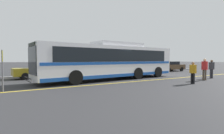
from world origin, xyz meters
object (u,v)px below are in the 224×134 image
Objects in this scene: parked_car_2 at (98,69)px; bus_stop_sign at (2,65)px; pedestrian_2 at (205,68)px; parked_car_3 at (139,67)px; transit_bus at (112,61)px; pedestrian_1 at (193,71)px; parked_car_4 at (170,66)px; pedestrian_0 at (212,68)px; parked_car_1 at (40,70)px.

bus_stop_sign is (-8.65, -6.07, 0.69)m from parked_car_2.
parked_car_2 is 2.46× the size of pedestrian_2.
bus_stop_sign reaches higher than parked_car_3.
transit_bus is 5.96× the size of bus_stop_sign.
parked_car_2 is 2.85× the size of pedestrian_1.
parked_car_3 is 8.89m from pedestrian_2.
parked_car_3 is at bearing -87.41° from parked_car_2.
parked_car_4 is 1.93× the size of bus_stop_sign.
parked_car_4 is at bearing -88.91° from parked_car_2.
pedestrian_1 is at bearing -81.54° from pedestrian_2.
parked_car_3 is at bearing 168.79° from pedestrian_2.
transit_bus is 8.20m from bus_stop_sign.
transit_bus reaches higher than parked_car_3.
parked_car_3 is 1.08× the size of parked_car_4.
parked_car_2 is 2.63× the size of pedestrian_0.
parked_car_2 reaches higher than parked_car_4.
bus_stop_sign is (-20.47, -6.43, 0.67)m from parked_car_4.
pedestrian_0 is at bearing 96.59° from pedestrian_2.
transit_bus is 13.31m from parked_car_4.
parked_car_3 is 2.09× the size of bus_stop_sign.
pedestrian_0 is 1.08× the size of pedestrian_1.
pedestrian_2 is at bearing -131.44° from transit_bus.
parked_car_1 is 17.63m from parked_car_4.
parked_car_1 is 11.76m from parked_car_3.
parked_car_4 is at bearing 136.39° from pedestrian_2.
parked_car_3 is at bearing 91.12° from parked_car_4.
parked_car_1 reaches higher than parked_car_3.
pedestrian_0 reaches higher than parked_car_2.
pedestrian_1 is at bearing 32.73° from pedestrian_0.
pedestrian_0 reaches higher than parked_car_1.
pedestrian_2 reaches higher than parked_car_1.
pedestrian_0 is 4.87m from pedestrian_1.
parked_car_2 is at bearing -60.31° from bus_stop_sign.
parked_car_3 is 3.00× the size of pedestrian_1.
parked_car_2 is 10.59m from bus_stop_sign.
parked_car_4 is 21.47m from bus_stop_sign.
pedestrian_2 is (-6.37, -8.90, 0.30)m from parked_car_4.
bus_stop_sign reaches higher than pedestrian_2.
pedestrian_0 is at bearing 152.99° from parked_car_4.
bus_stop_sign reaches higher than parked_car_1.
pedestrian_1 is (-9.13, -9.71, 0.14)m from parked_car_4.
pedestrian_0 is (13.19, -8.30, 0.21)m from parked_car_1.
parked_car_2 is at bearing -15.28° from transit_bus.
transit_bus reaches higher than parked_car_2.
pedestrian_0 is at bearing -138.11° from parked_car_2.
parked_car_2 is at bearing 92.64° from parked_car_4.
transit_bus reaches higher than pedestrian_2.
parked_car_4 is (12.53, 4.41, -0.89)m from transit_bus.
pedestrian_1 is 0.86× the size of pedestrian_2.
transit_bus is 8.53× the size of pedestrian_1.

